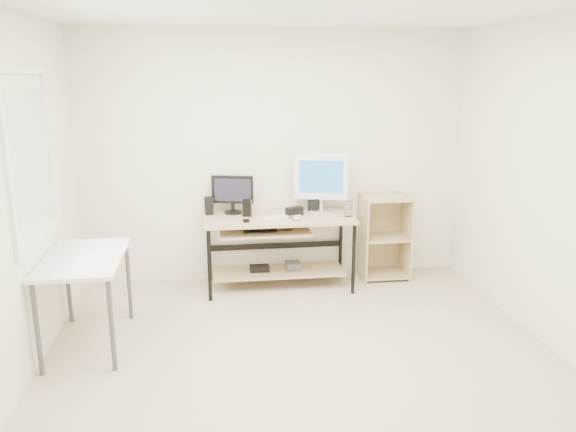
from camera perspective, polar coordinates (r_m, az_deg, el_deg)
The scene contains 16 objects.
room at distance 3.94m, azimuth -0.13°, elevation 2.07°, with size 4.01×4.01×2.62m.
desk at distance 5.71m, azimuth -1.18°, elevation -2.11°, with size 1.50×0.65×0.75m.
side_table at distance 4.74m, azimuth -19.99°, elevation -4.83°, with size 0.60×1.00×0.75m.
shelf_unit at distance 6.12m, azimuth 9.66°, elevation -2.01°, with size 0.50×0.40×0.90m.
black_monitor at distance 5.76m, azimuth -5.65°, elevation 2.46°, with size 0.43×0.18×0.39m.
white_imac at distance 5.81m, azimuth 3.34°, elevation 3.85°, with size 0.56×0.20×0.61m.
keyboard at distance 5.63m, azimuth -0.75°, elevation -0.04°, with size 0.40×0.11×0.01m, color white.
mouse at distance 5.51m, azimuth 0.89°, elevation -0.22°, with size 0.07×0.11×0.04m, color #B9B9BE.
center_speaker at distance 5.68m, azimuth 0.66°, elevation 0.49°, with size 0.17×0.08×0.09m, color black.
speaker_left at distance 5.77m, azimuth -8.03°, elevation 1.09°, with size 0.10×0.10×0.18m.
speaker_right at distance 5.90m, azimuth 2.68°, elevation 1.23°, with size 0.11×0.11×0.13m, color black.
audio_controller at distance 5.65m, azimuth -4.17°, elevation 0.83°, with size 0.09×0.05×0.17m, color black.
volume_puck at distance 5.45m, azimuth -4.28°, elevation -0.50°, with size 0.06×0.06×0.03m, color black.
smartphone at distance 5.64m, azimuth 0.36°, elevation -0.04°, with size 0.05×0.10×0.01m, color black.
coaster at distance 5.68m, azimuth 6.13°, elevation -0.03°, with size 0.10×0.10×0.01m, color #A7744B.
drinking_glass at distance 5.66m, azimuth 6.15°, elevation 0.76°, with size 0.08×0.08×0.15m, color white.
Camera 1 is at (-0.65, -3.78, 2.16)m, focal length 35.00 mm.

